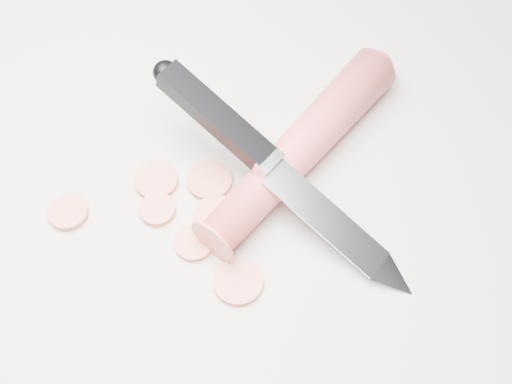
% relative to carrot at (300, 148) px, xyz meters
% --- Properties ---
extents(ground, '(2.40, 2.40, 0.00)m').
position_rel_carrot_xyz_m(ground, '(-0.08, -0.04, -0.02)').
color(ground, beige).
rests_on(ground, ground).
extents(carrot, '(0.10, 0.22, 0.04)m').
position_rel_carrot_xyz_m(carrot, '(0.00, 0.00, 0.00)').
color(carrot, '#E54747').
rests_on(carrot, ground).
extents(carrot_slice_0, '(0.03, 0.03, 0.01)m').
position_rel_carrot_xyz_m(carrot_slice_0, '(-0.16, -0.11, -0.02)').
color(carrot_slice_0, '#F06F56').
rests_on(carrot_slice_0, ground).
extents(carrot_slice_1, '(0.04, 0.04, 0.01)m').
position_rel_carrot_xyz_m(carrot_slice_1, '(-0.10, -0.06, -0.02)').
color(carrot_slice_1, '#F06F56').
rests_on(carrot_slice_1, ground).
extents(carrot_slice_2, '(0.03, 0.03, 0.01)m').
position_rel_carrot_xyz_m(carrot_slice_2, '(-0.05, -0.10, -0.02)').
color(carrot_slice_2, '#F06F56').
rests_on(carrot_slice_2, ground).
extents(carrot_slice_3, '(0.04, 0.04, 0.01)m').
position_rel_carrot_xyz_m(carrot_slice_3, '(-0.01, -0.12, -0.02)').
color(carrot_slice_3, '#F06F56').
rests_on(carrot_slice_3, ground).
extents(carrot_slice_4, '(0.04, 0.04, 0.01)m').
position_rel_carrot_xyz_m(carrot_slice_4, '(-0.04, -0.07, -0.02)').
color(carrot_slice_4, '#F06F56').
rests_on(carrot_slice_4, ground).
extents(carrot_slice_5, '(0.04, 0.04, 0.01)m').
position_rel_carrot_xyz_m(carrot_slice_5, '(-0.06, -0.04, -0.02)').
color(carrot_slice_5, '#F06F56').
rests_on(carrot_slice_5, ground).
extents(carrot_slice_6, '(0.03, 0.03, 0.01)m').
position_rel_carrot_xyz_m(carrot_slice_6, '(-0.09, -0.08, -0.02)').
color(carrot_slice_6, '#F06F56').
rests_on(carrot_slice_6, ground).
extents(kitchen_knife, '(0.25, 0.11, 0.08)m').
position_rel_carrot_xyz_m(kitchen_knife, '(-0.00, -0.04, 0.02)').
color(kitchen_knife, silver).
rests_on(kitchen_knife, ground).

